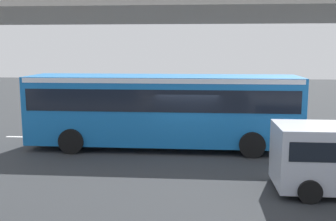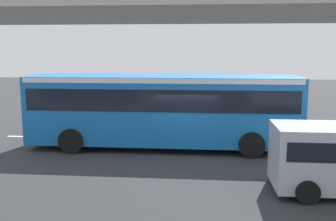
% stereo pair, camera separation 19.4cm
% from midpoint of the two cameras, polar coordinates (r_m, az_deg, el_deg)
% --- Properties ---
extents(ground, '(80.00, 80.00, 0.00)m').
position_cam_midpoint_polar(ground, '(16.83, 3.11, -5.90)').
color(ground, '#2D3033').
extents(city_bus, '(11.54, 2.85, 3.15)m').
position_cam_midpoint_polar(city_bus, '(17.05, -0.44, 0.77)').
color(city_bus, '#196BB7').
rests_on(city_bus, ground).
extents(pedestrian, '(0.38, 0.38, 1.79)m').
position_cam_midpoint_polar(pedestrian, '(21.95, -11.43, -0.18)').
color(pedestrian, '#2D2D38').
rests_on(pedestrian, ground).
extents(lane_dash_left, '(2.00, 0.20, 0.01)m').
position_cam_midpoint_polar(lane_dash_left, '(19.12, 15.47, -4.39)').
color(lane_dash_left, silver).
rests_on(lane_dash_left, ground).
extents(lane_dash_centre, '(2.00, 0.20, 0.01)m').
position_cam_midpoint_polar(lane_dash_centre, '(18.83, 3.37, -4.27)').
color(lane_dash_centre, silver).
rests_on(lane_dash_centre, ground).
extents(lane_dash_right, '(2.00, 0.20, 0.01)m').
position_cam_midpoint_polar(lane_dash_right, '(19.38, -8.57, -3.98)').
color(lane_dash_right, silver).
rests_on(lane_dash_right, ground).
extents(lane_dash_rightmost, '(2.00, 0.20, 0.01)m').
position_cam_midpoint_polar(lane_dash_rightmost, '(20.70, -19.40, -3.56)').
color(lane_dash_rightmost, silver).
rests_on(lane_dash_rightmost, ground).
extents(pedestrian_overpass, '(30.19, 2.60, 6.27)m').
position_cam_midpoint_polar(pedestrian_overpass, '(4.60, -2.44, 12.72)').
color(pedestrian_overpass, '#B2ADA5').
rests_on(pedestrian_overpass, ground).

